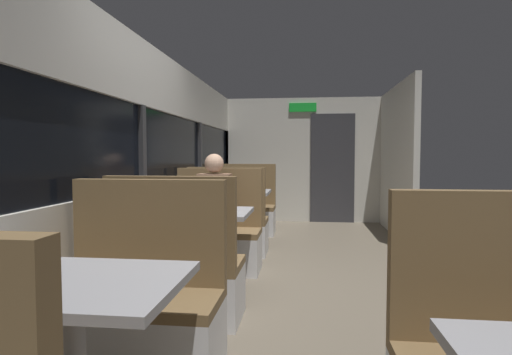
# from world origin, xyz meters

# --- Properties ---
(ground_plane) EXTENTS (3.30, 9.20, 0.02)m
(ground_plane) POSITION_xyz_m (0.00, 0.00, -0.01)
(ground_plane) COLOR #665B4C
(carriage_window_panel_left) EXTENTS (0.09, 8.48, 2.30)m
(carriage_window_panel_left) POSITION_xyz_m (-1.45, 0.00, 1.11)
(carriage_window_panel_left) COLOR beige
(carriage_window_panel_left) RESTS_ON ground_plane
(carriage_end_bulkhead) EXTENTS (2.90, 0.11, 2.30)m
(carriage_end_bulkhead) POSITION_xyz_m (0.06, 4.19, 1.14)
(carriage_end_bulkhead) COLOR beige
(carriage_end_bulkhead) RESTS_ON ground_plane
(carriage_aisle_panel_right) EXTENTS (0.08, 2.40, 2.30)m
(carriage_aisle_panel_right) POSITION_xyz_m (1.45, 3.00, 1.15)
(carriage_aisle_panel_right) COLOR beige
(carriage_aisle_panel_right) RESTS_ON ground_plane
(dining_table_near_window) EXTENTS (0.90, 0.70, 0.74)m
(dining_table_near_window) POSITION_xyz_m (-0.89, -2.09, 0.64)
(dining_table_near_window) COLOR #9E9EA3
(dining_table_near_window) RESTS_ON ground_plane
(bench_near_window_facing_entry) EXTENTS (0.95, 0.50, 1.10)m
(bench_near_window_facing_entry) POSITION_xyz_m (-0.89, -1.39, 0.33)
(bench_near_window_facing_entry) COLOR silver
(bench_near_window_facing_entry) RESTS_ON ground_plane
(dining_table_mid_window) EXTENTS (0.90, 0.70, 0.74)m
(dining_table_mid_window) POSITION_xyz_m (-0.89, 0.03, 0.64)
(dining_table_mid_window) COLOR #9E9EA3
(dining_table_mid_window) RESTS_ON ground_plane
(bench_mid_window_facing_end) EXTENTS (0.95, 0.50, 1.10)m
(bench_mid_window_facing_end) POSITION_xyz_m (-0.89, -0.67, 0.33)
(bench_mid_window_facing_end) COLOR silver
(bench_mid_window_facing_end) RESTS_ON ground_plane
(bench_mid_window_facing_entry) EXTENTS (0.95, 0.50, 1.10)m
(bench_mid_window_facing_entry) POSITION_xyz_m (-0.89, 0.73, 0.33)
(bench_mid_window_facing_entry) COLOR silver
(bench_mid_window_facing_entry) RESTS_ON ground_plane
(dining_table_far_window) EXTENTS (0.90, 0.70, 0.74)m
(dining_table_far_window) POSITION_xyz_m (-0.89, 2.16, 0.64)
(dining_table_far_window) COLOR #9E9EA3
(dining_table_far_window) RESTS_ON ground_plane
(bench_far_window_facing_end) EXTENTS (0.95, 0.50, 1.10)m
(bench_far_window_facing_end) POSITION_xyz_m (-0.89, 1.46, 0.33)
(bench_far_window_facing_end) COLOR silver
(bench_far_window_facing_end) RESTS_ON ground_plane
(bench_far_window_facing_entry) EXTENTS (0.95, 0.50, 1.10)m
(bench_far_window_facing_entry) POSITION_xyz_m (-0.89, 2.86, 0.33)
(bench_far_window_facing_entry) COLOR silver
(bench_far_window_facing_entry) RESTS_ON ground_plane
(seated_passenger) EXTENTS (0.47, 0.55, 1.26)m
(seated_passenger) POSITION_xyz_m (-0.89, 0.66, 0.54)
(seated_passenger) COLOR #26262D
(seated_passenger) RESTS_ON ground_plane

